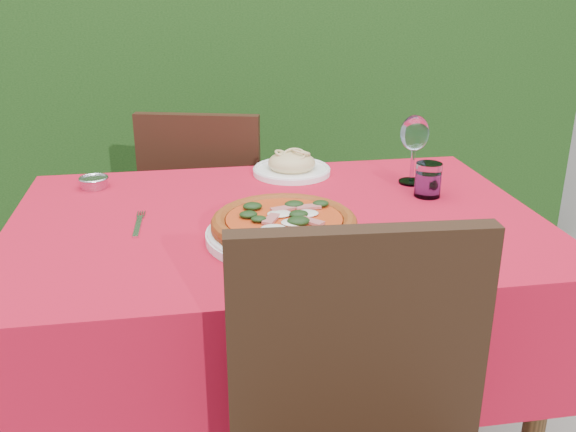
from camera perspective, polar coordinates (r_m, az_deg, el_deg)
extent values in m
cube|color=black|center=(3.02, -5.48, 11.48)|extent=(3.20, 0.55, 1.60)
cube|color=#4B3018|center=(1.55, -1.03, -1.04)|extent=(1.20, 0.80, 0.04)
cylinder|color=#4B3018|center=(1.62, 21.11, -16.55)|extent=(0.05, 0.05, 0.70)
cylinder|color=#4B3018|center=(2.03, -17.87, -8.03)|extent=(0.05, 0.05, 0.70)
cylinder|color=#4B3018|center=(2.14, 12.20, -5.89)|extent=(0.05, 0.05, 0.70)
cube|color=red|center=(1.60, -1.00, -5.41)|extent=(1.26, 0.86, 0.32)
cube|color=black|center=(1.08, 6.22, -12.63)|extent=(0.43, 0.07, 0.47)
cube|color=black|center=(2.35, -6.64, -0.98)|extent=(0.49, 0.49, 0.04)
cube|color=black|center=(2.10, -7.89, 3.15)|extent=(0.39, 0.14, 0.43)
cylinder|color=black|center=(2.56, -1.92, -4.29)|extent=(0.03, 0.03, 0.41)
cylinder|color=black|center=(2.62, -9.34, -3.94)|extent=(0.03, 0.03, 0.41)
cylinder|color=black|center=(2.26, -3.00, -7.99)|extent=(0.03, 0.03, 0.41)
cylinder|color=black|center=(2.33, -11.38, -7.47)|extent=(0.03, 0.03, 0.41)
cylinder|color=white|center=(1.41, -0.34, -1.71)|extent=(0.34, 0.34, 0.02)
cylinder|color=#A84E17|center=(1.40, -0.34, -0.92)|extent=(0.35, 0.35, 0.02)
cylinder|color=#AB230B|center=(1.40, -0.34, -0.32)|extent=(0.29, 0.29, 0.01)
cylinder|color=white|center=(1.86, 0.33, 4.01)|extent=(0.22, 0.22, 0.02)
ellipsoid|color=beige|center=(1.85, 0.33, 4.75)|extent=(0.17, 0.17, 0.06)
cylinder|color=white|center=(1.70, 12.34, 3.16)|extent=(0.07, 0.07, 0.09)
cylinder|color=#ADD2EB|center=(1.71, 12.31, 2.73)|extent=(0.06, 0.06, 0.06)
cylinder|color=white|center=(1.81, 10.89, 2.99)|extent=(0.07, 0.07, 0.01)
cylinder|color=white|center=(1.80, 11.00, 4.57)|extent=(0.01, 0.01, 0.10)
ellipsoid|color=white|center=(1.77, 11.20, 7.25)|extent=(0.08, 0.08, 0.10)
cube|color=silver|center=(1.51, -13.20, -0.90)|extent=(0.03, 0.18, 0.00)
cylinder|color=silver|center=(1.82, -16.85, 2.83)|extent=(0.07, 0.07, 0.03)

